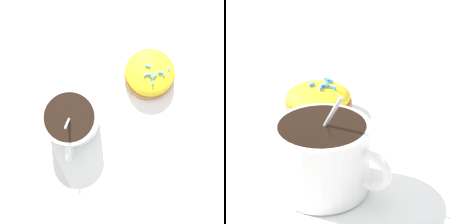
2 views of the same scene
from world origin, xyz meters
TOP-DOWN VIEW (x-y plane):
  - ground_plane at (0.00, 0.00)m, footprint 3.00×3.00m
  - paper_napkin at (0.00, 0.00)m, footprint 0.30×0.28m
  - coffee_cup at (0.08, -0.00)m, footprint 0.09×0.11m
  - frosted_pastry at (-0.08, -0.01)m, footprint 0.09×0.09m

SIDE VIEW (x-z plane):
  - ground_plane at x=0.00m, z-range 0.00..0.00m
  - paper_napkin at x=0.00m, z-range 0.00..0.00m
  - frosted_pastry at x=-0.08m, z-range 0.00..0.04m
  - coffee_cup at x=0.08m, z-range -0.01..0.09m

